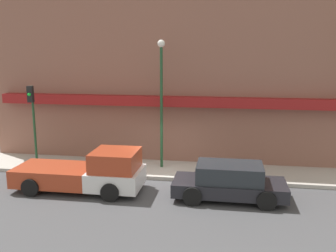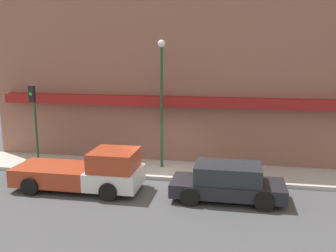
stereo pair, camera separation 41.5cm
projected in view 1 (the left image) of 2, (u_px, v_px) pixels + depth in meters
name	position (u px, v px, depth m)	size (l,w,h in m)	color
ground_plane	(162.00, 181.00, 17.32)	(80.00, 80.00, 0.00)	#424244
sidewalk	(167.00, 170.00, 18.61)	(36.00, 2.70, 0.18)	#ADA89E
building	(176.00, 70.00, 20.40)	(19.80, 3.80, 10.78)	brown
pickup_truck	(88.00, 172.00, 15.98)	(5.50, 2.26, 1.81)	silver
parked_car	(229.00, 182.00, 15.07)	(4.52, 2.05, 1.47)	black
fire_hydrant	(221.00, 168.00, 17.54)	(0.19, 0.19, 0.67)	red
street_lamp	(161.00, 91.00, 18.07)	(0.36, 0.36, 6.25)	#1E4728
traffic_light	(33.00, 112.00, 18.48)	(0.28, 0.42, 4.06)	#1E4728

